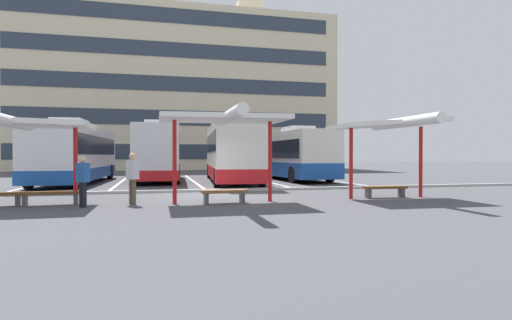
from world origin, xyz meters
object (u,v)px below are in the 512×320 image
(coach_bus_2, at_px, (231,153))
(waiting_passenger_1, at_px, (132,175))
(bench_2, at_px, (224,193))
(waiting_shelter_2, at_px, (391,125))
(waiting_shelter_1, at_px, (225,120))
(waiting_passenger_0, at_px, (83,178))
(coach_bus_0, at_px, (76,154))
(coach_bus_1, at_px, (159,153))
(coach_bus_3, at_px, (291,156))
(waiting_shelter_0, at_px, (18,124))
(bench_3, at_px, (385,189))
(bench_1, at_px, (51,195))

(coach_bus_2, relative_size, waiting_passenger_1, 7.10)
(bench_2, relative_size, waiting_shelter_2, 0.36)
(waiting_shelter_1, bearing_deg, waiting_passenger_0, 179.96)
(coach_bus_2, distance_m, bench_2, 11.27)
(coach_bus_0, bearing_deg, coach_bus_1, 14.46)
(coach_bus_0, relative_size, waiting_shelter_2, 2.66)
(waiting_passenger_1, bearing_deg, coach_bus_3, 51.58)
(coach_bus_0, xyz_separation_m, coach_bus_3, (13.37, 0.60, -0.11))
(coach_bus_0, height_order, waiting_shelter_1, coach_bus_0)
(coach_bus_1, relative_size, waiting_shelter_2, 2.33)
(waiting_shelter_0, relative_size, waiting_passenger_1, 2.75)
(coach_bus_1, xyz_separation_m, waiting_shelter_1, (2.11, -13.18, 1.07))
(coach_bus_2, relative_size, waiting_shelter_1, 2.68)
(coach_bus_1, distance_m, bench_3, 15.36)
(waiting_shelter_1, relative_size, waiting_passenger_1, 2.65)
(waiting_passenger_1, bearing_deg, waiting_passenger_0, -162.00)
(waiting_passenger_0, bearing_deg, coach_bus_2, 58.76)
(bench_1, height_order, waiting_shelter_1, waiting_shelter_1)
(bench_1, xyz_separation_m, waiting_shelter_2, (11.96, -0.85, 2.43))
(waiting_shelter_0, relative_size, waiting_passenger_0, 2.92)
(coach_bus_2, distance_m, coach_bus_3, 4.59)
(coach_bus_0, xyz_separation_m, waiting_passenger_0, (2.32, -11.96, -0.77))
(coach_bus_2, bearing_deg, coach_bus_3, 18.99)
(coach_bus_3, height_order, waiting_shelter_2, coach_bus_3)
(bench_1, xyz_separation_m, waiting_passenger_0, (1.13, -0.90, 0.58))
(bench_2, relative_size, bench_3, 0.92)
(bench_1, height_order, waiting_passenger_1, waiting_passenger_1)
(coach_bus_0, height_order, waiting_passenger_1, coach_bus_0)
(waiting_shelter_2, xyz_separation_m, bench_3, (0.00, 0.37, -2.43))
(coach_bus_3, height_order, bench_3, coach_bus_3)
(bench_3, bearing_deg, waiting_shelter_0, 178.95)
(waiting_shelter_2, xyz_separation_m, waiting_passenger_0, (-10.83, -0.05, -1.84))
(coach_bus_2, xyz_separation_m, waiting_shelter_1, (-2.21, -11.07, 1.04))
(waiting_passenger_1, bearing_deg, coach_bus_0, 108.28)
(bench_2, bearing_deg, coach_bus_2, 78.62)
(coach_bus_2, bearing_deg, bench_2, -101.38)
(bench_3, xyz_separation_m, waiting_passenger_1, (-9.36, 0.06, 0.66))
(coach_bus_3, bearing_deg, bench_1, -136.25)
(bench_1, bearing_deg, waiting_shelter_2, -4.08)
(coach_bus_0, distance_m, waiting_shelter_1, 13.82)
(coach_bus_2, bearing_deg, waiting_shelter_1, -101.27)
(coach_bus_1, bearing_deg, bench_1, -106.04)
(waiting_shelter_1, xyz_separation_m, bench_2, (0.00, 0.11, -2.51))
(bench_3, bearing_deg, coach_bus_2, 111.15)
(coach_bus_3, height_order, bench_2, coach_bus_3)
(coach_bus_1, xyz_separation_m, bench_1, (-3.53, -12.27, -1.43))
(coach_bus_0, xyz_separation_m, coach_bus_2, (9.04, -0.89, 0.11))
(bench_2, distance_m, waiting_passenger_0, 4.55)
(waiting_shelter_0, distance_m, waiting_shelter_2, 12.88)
(coach_bus_0, bearing_deg, bench_3, -41.26)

